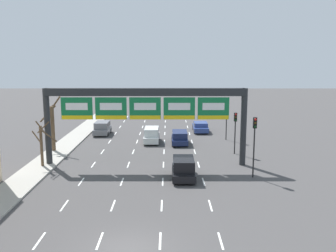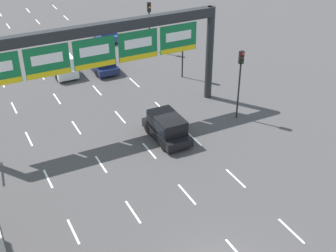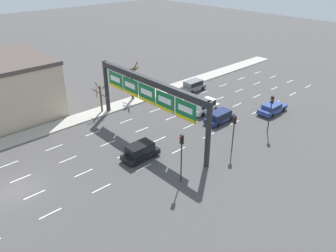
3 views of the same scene
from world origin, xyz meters
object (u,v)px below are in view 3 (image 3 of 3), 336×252
object	(u,v)px
suv_white	(205,106)
suv_black	(140,151)
suv_grey	(193,85)
sign_gantry	(149,92)
traffic_light_far_end	(181,149)
tree_bare_second	(101,97)
car_blue	(272,108)
traffic_light_mid_block	(271,107)
tree_bare_closest	(132,81)
traffic_light_near_gantry	(234,126)
suv_navy	(220,116)

from	to	relation	value
suv_white	suv_black	xyz separation A→B (m)	(3.24, -13.76, -0.02)
suv_grey	suv_white	bearing A→B (deg)	-35.49
sign_gantry	suv_grey	bearing A→B (deg)	114.43
traffic_light_far_end	tree_bare_second	size ratio (longest dim) A/B	1.20
car_blue	traffic_light_far_end	xyz separation A→B (m)	(2.68, -20.19, 2.89)
traffic_light_mid_block	tree_bare_second	distance (m)	22.09
suv_white	suv_black	distance (m)	14.13
traffic_light_mid_block	car_blue	bearing A→B (deg)	116.96
suv_grey	traffic_light_far_end	size ratio (longest dim) A/B	0.81
suv_white	sign_gantry	bearing A→B (deg)	-90.73
suv_grey	tree_bare_closest	size ratio (longest dim) A/B	0.72
traffic_light_mid_block	suv_grey	bearing A→B (deg)	167.97
suv_white	traffic_light_near_gantry	size ratio (longest dim) A/B	0.99
suv_white	traffic_light_mid_block	xyz separation A→B (m)	(9.09, 1.41, 2.39)
suv_white	traffic_light_mid_block	distance (m)	9.50
sign_gantry	tree_bare_second	distance (m)	9.94
suv_white	tree_bare_second	size ratio (longest dim) A/B	1.01
traffic_light_mid_block	sign_gantry	bearing A→B (deg)	-129.69
sign_gantry	suv_grey	xyz separation A→B (m)	(-6.57, 14.47, -4.63)
traffic_light_near_gantry	traffic_light_mid_block	world-z (taller)	traffic_light_mid_block
suv_black	tree_bare_closest	size ratio (longest dim) A/B	0.70
traffic_light_mid_block	traffic_light_near_gantry	bearing A→B (deg)	-91.34
suv_navy	traffic_light_far_end	size ratio (longest dim) A/B	0.83
traffic_light_far_end	traffic_light_near_gantry	bearing A→B (deg)	91.02
suv_navy	car_blue	distance (m)	8.11
suv_white	traffic_light_near_gantry	bearing A→B (deg)	-31.44
traffic_light_far_end	suv_grey	bearing A→B (deg)	130.84
traffic_light_far_end	suv_white	bearing A→B (deg)	123.97
sign_gantry	car_blue	distance (m)	18.31
suv_white	tree_bare_second	world-z (taller)	tree_bare_second
suv_navy	tree_bare_second	world-z (taller)	tree_bare_second
suv_grey	tree_bare_second	size ratio (longest dim) A/B	0.97
suv_navy	traffic_light_near_gantry	bearing A→B (deg)	-39.77
suv_white	traffic_light_far_end	bearing A→B (deg)	-56.03
traffic_light_near_gantry	tree_bare_second	world-z (taller)	tree_bare_second
tree_bare_second	car_blue	bearing A→B (deg)	47.28
suv_grey	sign_gantry	bearing A→B (deg)	-65.57
sign_gantry	traffic_light_far_end	xyz separation A→B (m)	(9.20, -3.77, -1.97)
sign_gantry	car_blue	xyz separation A→B (m)	(6.51, 16.41, -4.86)
car_blue	traffic_light_far_end	size ratio (longest dim) A/B	0.92
suv_white	car_blue	xyz separation A→B (m)	(6.39, 6.72, -0.26)
sign_gantry	suv_black	size ratio (longest dim) A/B	4.63
suv_white	suv_black	size ratio (longest dim) A/B	1.07
suv_grey	traffic_light_near_gantry	size ratio (longest dim) A/B	0.95
suv_black	traffic_light_far_end	size ratio (longest dim) A/B	0.79
suv_white	car_blue	world-z (taller)	suv_white
tree_bare_second	suv_black	bearing A→B (deg)	-14.43
traffic_light_near_gantry	traffic_light_mid_block	distance (m)	6.88
car_blue	traffic_light_far_end	distance (m)	20.57
traffic_light_far_end	tree_bare_closest	bearing A→B (deg)	155.18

